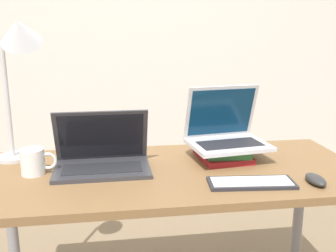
% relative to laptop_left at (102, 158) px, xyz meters
% --- Properties ---
extents(wall_back, '(8.00, 0.05, 2.70)m').
position_rel_laptop_left_xyz_m(wall_back, '(0.27, 1.59, 0.57)').
color(wall_back, silver).
rests_on(wall_back, ground_plane).
extents(desk, '(1.52, 0.67, 0.73)m').
position_rel_laptop_left_xyz_m(desk, '(0.27, -0.05, -0.13)').
color(desk, brown).
rests_on(desk, ground_plane).
extents(laptop_left, '(0.37, 0.24, 0.24)m').
position_rel_laptop_left_xyz_m(laptop_left, '(0.00, 0.00, 0.00)').
color(laptop_left, '#333338').
rests_on(laptop_left, desk).
extents(book_stack, '(0.22, 0.25, 0.06)m').
position_rel_laptop_left_xyz_m(book_stack, '(0.52, 0.06, -0.02)').
color(book_stack, maroon).
rests_on(book_stack, desk).
extents(laptop_on_books, '(0.35, 0.29, 0.25)m').
position_rel_laptop_left_xyz_m(laptop_on_books, '(0.52, 0.06, 0.06)').
color(laptop_on_books, silver).
rests_on(laptop_on_books, book_stack).
extents(wireless_keyboard, '(0.32, 0.14, 0.01)m').
position_rel_laptop_left_xyz_m(wireless_keyboard, '(0.53, -0.24, -0.04)').
color(wireless_keyboard, '#28282D').
rests_on(wireless_keyboard, desk).
extents(mouse, '(0.06, 0.11, 0.03)m').
position_rel_laptop_left_xyz_m(mouse, '(0.76, -0.27, -0.03)').
color(mouse, '#2D2D2D').
rests_on(mouse, desk).
extents(mug, '(0.14, 0.09, 0.10)m').
position_rel_laptop_left_xyz_m(mug, '(-0.26, -0.02, 0.00)').
color(mug, white).
rests_on(mug, desk).
extents(desk_lamp, '(0.23, 0.20, 0.62)m').
position_rel_laptop_left_xyz_m(desk_lamp, '(-0.31, 0.15, 0.42)').
color(desk_lamp, silver).
rests_on(desk_lamp, desk).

